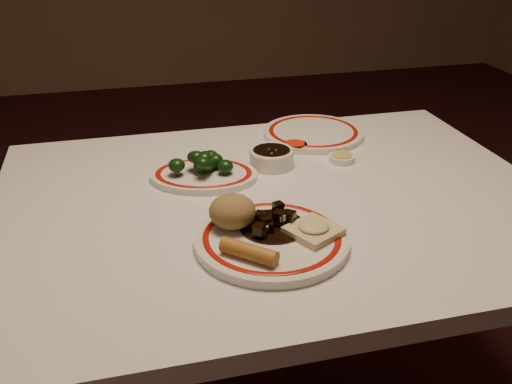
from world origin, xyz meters
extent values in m
cube|color=white|center=(0.00, 0.00, 0.73)|extent=(1.20, 0.90, 0.04)
cylinder|color=black|center=(-0.54, 0.39, 0.35)|extent=(0.06, 0.06, 0.71)
cylinder|color=black|center=(0.54, 0.39, 0.35)|extent=(0.06, 0.06, 0.71)
cylinder|color=silver|center=(-0.06, -0.18, 0.76)|extent=(0.34, 0.34, 0.02)
torus|color=#A01308|center=(-0.06, -0.18, 0.77)|extent=(0.29, 0.29, 0.00)
ellipsoid|color=olive|center=(-0.12, -0.13, 0.80)|extent=(0.09, 0.09, 0.06)
cylinder|color=#B1772B|center=(-0.12, -0.24, 0.78)|extent=(0.10, 0.09, 0.03)
cube|color=beige|center=(0.01, -0.19, 0.77)|extent=(0.12, 0.12, 0.01)
ellipsoid|color=beige|center=(0.01, -0.19, 0.78)|extent=(0.06, 0.06, 0.02)
cylinder|color=black|center=(-0.05, -0.15, 0.77)|extent=(0.13, 0.13, 0.00)
cube|color=black|center=(-0.02, -0.15, 0.78)|extent=(0.02, 0.02, 0.02)
cube|color=black|center=(-0.02, -0.14, 0.79)|extent=(0.02, 0.02, 0.01)
cube|color=black|center=(-0.07, -0.16, 0.79)|extent=(0.02, 0.02, 0.02)
cube|color=black|center=(-0.04, -0.15, 0.79)|extent=(0.03, 0.03, 0.02)
cube|color=black|center=(-0.09, -0.16, 0.78)|extent=(0.02, 0.02, 0.02)
cube|color=black|center=(-0.07, -0.14, 0.79)|extent=(0.03, 0.03, 0.02)
cube|color=black|center=(-0.04, -0.14, 0.78)|extent=(0.02, 0.02, 0.02)
cube|color=black|center=(-0.08, -0.19, 0.78)|extent=(0.02, 0.02, 0.01)
cube|color=black|center=(-0.02, -0.15, 0.79)|extent=(0.03, 0.03, 0.02)
cube|color=black|center=(-0.07, -0.16, 0.78)|extent=(0.02, 0.02, 0.02)
cube|color=black|center=(-0.03, -0.10, 0.78)|extent=(0.02, 0.02, 0.02)
cube|color=black|center=(-0.09, -0.18, 0.79)|extent=(0.03, 0.03, 0.02)
cube|color=beige|center=(-0.08, -0.17, 0.78)|extent=(0.02, 0.02, 0.01)
cube|color=beige|center=(-0.04, -0.15, 0.78)|extent=(0.02, 0.02, 0.01)
cube|color=beige|center=(-0.04, -0.15, 0.79)|extent=(0.02, 0.02, 0.01)
cube|color=beige|center=(-0.04, -0.15, 0.78)|extent=(0.02, 0.02, 0.01)
torus|color=#A01308|center=(-0.14, 0.13, 0.77)|extent=(0.26, 0.26, 0.00)
cylinder|color=#23471C|center=(-0.12, 0.16, 0.77)|extent=(0.01, 0.01, 0.01)
ellipsoid|color=black|center=(-0.12, 0.16, 0.79)|extent=(0.03, 0.03, 0.03)
cylinder|color=#23471C|center=(-0.20, 0.13, 0.77)|extent=(0.01, 0.01, 0.01)
ellipsoid|color=black|center=(-0.20, 0.13, 0.79)|extent=(0.04, 0.04, 0.03)
cylinder|color=#23471C|center=(-0.14, 0.15, 0.77)|extent=(0.01, 0.01, 0.01)
ellipsoid|color=black|center=(-0.14, 0.15, 0.78)|extent=(0.03, 0.03, 0.03)
cylinder|color=#23471C|center=(-0.12, 0.14, 0.77)|extent=(0.01, 0.01, 0.01)
ellipsoid|color=black|center=(-0.12, 0.14, 0.79)|extent=(0.03, 0.03, 0.03)
cylinder|color=#23471C|center=(-0.14, 0.13, 0.77)|extent=(0.01, 0.01, 0.01)
ellipsoid|color=black|center=(-0.14, 0.13, 0.78)|extent=(0.04, 0.04, 0.03)
cylinder|color=#23471C|center=(-0.11, 0.14, 0.77)|extent=(0.01, 0.01, 0.01)
ellipsoid|color=black|center=(-0.11, 0.14, 0.79)|extent=(0.04, 0.04, 0.03)
cylinder|color=#23471C|center=(-0.12, 0.17, 0.77)|extent=(0.01, 0.01, 0.01)
ellipsoid|color=black|center=(-0.12, 0.17, 0.79)|extent=(0.04, 0.04, 0.03)
cylinder|color=#23471C|center=(-0.14, 0.13, 0.77)|extent=(0.01, 0.01, 0.01)
ellipsoid|color=black|center=(-0.14, 0.13, 0.79)|extent=(0.03, 0.03, 0.03)
cylinder|color=#23471C|center=(-0.13, 0.13, 0.77)|extent=(0.01, 0.01, 0.01)
ellipsoid|color=black|center=(-0.13, 0.13, 0.79)|extent=(0.03, 0.03, 0.03)
cylinder|color=#23471C|center=(-0.09, 0.11, 0.77)|extent=(0.01, 0.01, 0.01)
ellipsoid|color=black|center=(-0.09, 0.11, 0.78)|extent=(0.04, 0.04, 0.03)
cylinder|color=#23471C|center=(-0.14, 0.13, 0.77)|extent=(0.01, 0.01, 0.01)
ellipsoid|color=black|center=(-0.14, 0.13, 0.78)|extent=(0.03, 0.03, 0.03)
cylinder|color=#23471C|center=(-0.13, 0.13, 0.77)|extent=(0.01, 0.01, 0.01)
ellipsoid|color=black|center=(-0.13, 0.13, 0.79)|extent=(0.03, 0.03, 0.03)
ellipsoid|color=black|center=(-0.14, 0.11, 0.79)|extent=(0.04, 0.04, 0.03)
ellipsoid|color=black|center=(-0.14, 0.13, 0.79)|extent=(0.03, 0.03, 0.02)
ellipsoid|color=black|center=(-0.14, 0.10, 0.80)|extent=(0.03, 0.03, 0.03)
ellipsoid|color=black|center=(-0.14, 0.11, 0.80)|extent=(0.03, 0.03, 0.02)
ellipsoid|color=black|center=(-0.14, 0.13, 0.80)|extent=(0.02, 0.02, 0.02)
ellipsoid|color=black|center=(-0.14, 0.13, 0.80)|extent=(0.04, 0.04, 0.03)
ellipsoid|color=black|center=(-0.13, 0.15, 0.80)|extent=(0.03, 0.03, 0.02)
ellipsoid|color=black|center=(-0.16, 0.15, 0.80)|extent=(0.03, 0.03, 0.03)
ellipsoid|color=black|center=(-0.15, 0.14, 0.80)|extent=(0.03, 0.03, 0.03)
cylinder|color=silver|center=(0.03, 0.16, 0.77)|extent=(0.11, 0.11, 0.04)
cylinder|color=black|center=(0.03, 0.16, 0.79)|extent=(0.09, 0.09, 0.00)
cylinder|color=silver|center=(0.12, 0.24, 0.76)|extent=(0.06, 0.06, 0.02)
cylinder|color=red|center=(0.12, 0.24, 0.77)|extent=(0.05, 0.05, 0.00)
cylinder|color=silver|center=(0.21, 0.14, 0.76)|extent=(0.06, 0.06, 0.02)
cylinder|color=#CAB553|center=(0.21, 0.14, 0.77)|extent=(0.05, 0.05, 0.00)
cylinder|color=silver|center=(0.19, 0.32, 0.76)|extent=(0.31, 0.31, 0.02)
torus|color=#A01308|center=(0.19, 0.32, 0.77)|extent=(0.27, 0.27, 0.00)
camera|label=1|loc=(-0.31, -1.05, 1.32)|focal=40.00mm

